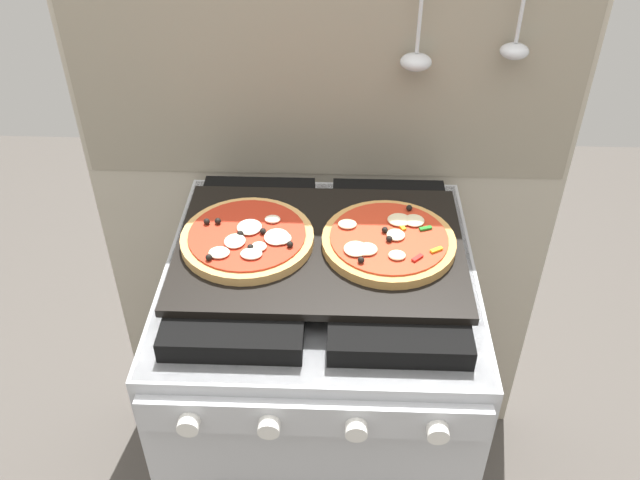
% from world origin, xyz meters
% --- Properties ---
extents(kitchen_backsplash, '(1.10, 0.09, 1.55)m').
position_xyz_m(kitchen_backsplash, '(0.00, 0.33, 0.79)').
color(kitchen_backsplash, '#B2A893').
rests_on(kitchen_backsplash, ground_plane).
extents(stove, '(0.60, 0.64, 0.90)m').
position_xyz_m(stove, '(-0.00, -0.00, 0.45)').
color(stove, '#B7BABF').
rests_on(stove, ground_plane).
extents(baking_tray, '(0.54, 0.38, 0.02)m').
position_xyz_m(baking_tray, '(0.00, 0.00, 0.91)').
color(baking_tray, black).
rests_on(baking_tray, stove).
extents(pizza_left, '(0.25, 0.25, 0.03)m').
position_xyz_m(pizza_left, '(-0.14, -0.00, 0.93)').
color(pizza_left, tan).
rests_on(pizza_left, baking_tray).
extents(pizza_right, '(0.25, 0.25, 0.03)m').
position_xyz_m(pizza_right, '(0.13, -0.00, 0.93)').
color(pizza_right, tan).
rests_on(pizza_right, baking_tray).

